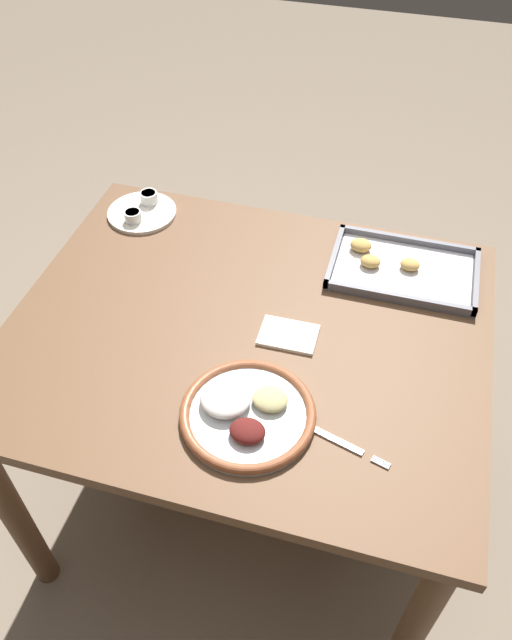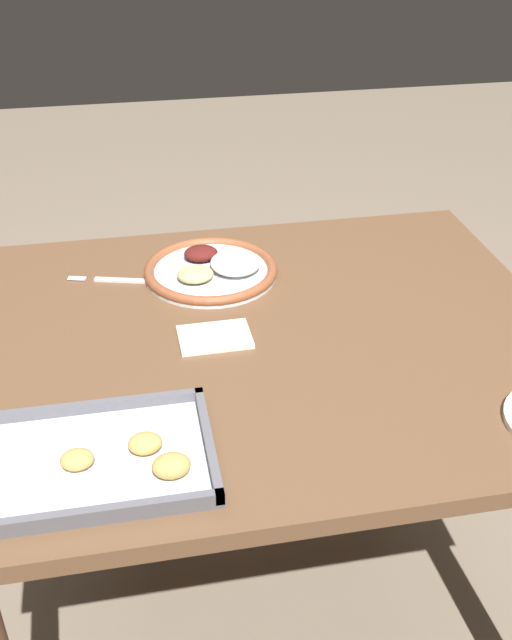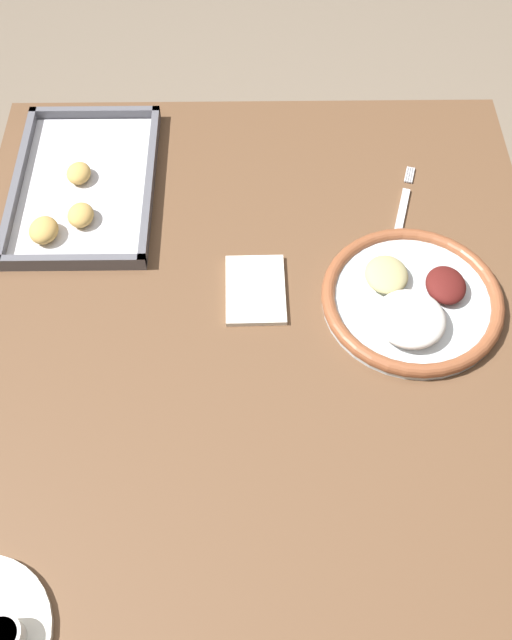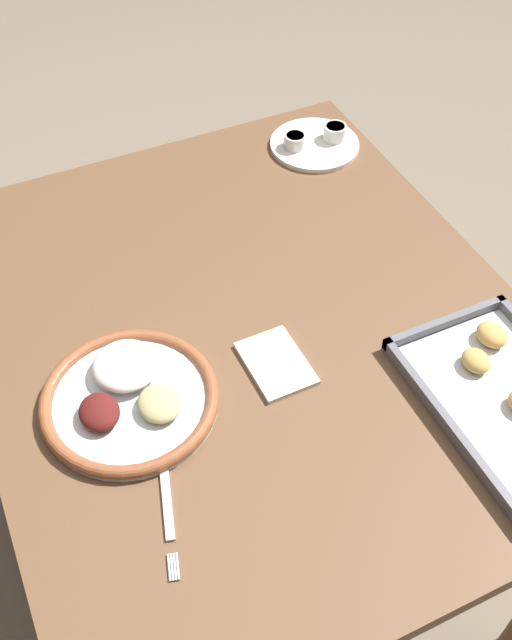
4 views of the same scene
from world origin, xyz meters
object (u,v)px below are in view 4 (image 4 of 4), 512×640
object	(u,v)px
fork	(166,492)
dinner_plate	(129,396)
napkin	(275,364)
saucer_plate	(315,142)
baking_tray	(508,397)

from	to	relation	value
fork	dinner_plate	bearing A→B (deg)	-165.88
dinner_plate	napkin	distance (m)	0.22
saucer_plate	napkin	distance (m)	0.57
dinner_plate	napkin	bearing A→B (deg)	82.64
dinner_plate	napkin	size ratio (longest dim) A/B	2.10
fork	baking_tray	distance (m)	0.51
saucer_plate	dinner_plate	bearing A→B (deg)	-50.65
baking_tray	napkin	xyz separation A→B (m)	(-0.20, -0.28, -0.01)
fork	napkin	bearing A→B (deg)	136.17
dinner_plate	saucer_plate	size ratio (longest dim) A/B	1.46
dinner_plate	fork	xyz separation A→B (m)	(0.16, -0.00, -0.01)
dinner_plate	baking_tray	world-z (taller)	dinner_plate
baking_tray	napkin	bearing A→B (deg)	-125.95
dinner_plate	baking_tray	bearing A→B (deg)	65.22
napkin	fork	bearing A→B (deg)	-59.38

